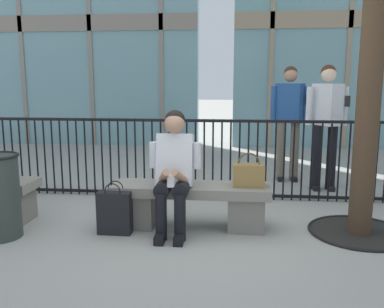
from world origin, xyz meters
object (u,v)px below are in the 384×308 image
at_px(bystander_at_railing, 289,115).
at_px(bystander_further_back, 326,118).
at_px(seated_person_with_phone, 174,168).
at_px(handbag_on_bench, 249,174).
at_px(shopping_bag, 115,212).
at_px(stone_bench, 191,201).

relative_size(bystander_at_railing, bystander_further_back, 1.00).
bearing_deg(seated_person_with_phone, bystander_further_back, 44.73).
distance_m(seated_person_with_phone, handbag_on_bench, 0.75).
relative_size(seated_person_with_phone, handbag_on_bench, 3.53).
bearing_deg(handbag_on_bench, bystander_further_back, 57.12).
bearing_deg(shopping_bag, handbag_on_bench, 10.76).
distance_m(bystander_at_railing, bystander_further_back, 0.66).
height_order(shopping_bag, bystander_at_railing, bystander_at_railing).
xyz_separation_m(handbag_on_bench, bystander_at_railing, (0.67, 2.20, 0.43)).
bearing_deg(bystander_further_back, seated_person_with_phone, -135.27).
relative_size(stone_bench, bystander_at_railing, 0.94).
relative_size(handbag_on_bench, bystander_at_railing, 0.20).
height_order(handbag_on_bench, shopping_bag, handbag_on_bench).
relative_size(shopping_bag, bystander_at_railing, 0.31).
xyz_separation_m(handbag_on_bench, shopping_bag, (-1.31, -0.25, -0.35)).
relative_size(stone_bench, shopping_bag, 3.06).
bearing_deg(seated_person_with_phone, shopping_bag, -167.21).
height_order(stone_bench, bystander_at_railing, bystander_at_railing).
distance_m(shopping_bag, bystander_further_back, 3.19).
xyz_separation_m(seated_person_with_phone, bystander_further_back, (1.83, 1.82, 0.35)).
distance_m(stone_bench, shopping_bag, 0.78).
distance_m(handbag_on_bench, bystander_at_railing, 2.33).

